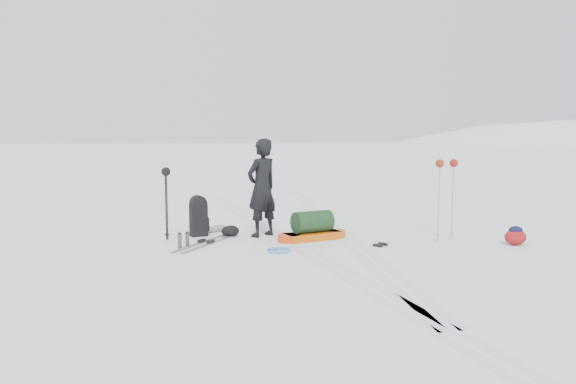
% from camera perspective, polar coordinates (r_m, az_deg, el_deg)
% --- Properties ---
extents(ground, '(200.00, 200.00, 0.00)m').
position_cam_1_polar(ground, '(10.50, 0.53, -5.25)').
color(ground, white).
rests_on(ground, ground).
extents(ski_tracks, '(3.38, 17.97, 0.01)m').
position_cam_1_polar(ski_tracks, '(11.49, 2.37, -4.25)').
color(ski_tracks, silver).
rests_on(ski_tracks, ground).
extents(skier, '(0.85, 0.76, 1.94)m').
position_cam_1_polar(skier, '(11.09, -2.67, 0.43)').
color(skier, black).
rests_on(skier, ground).
extents(pulk_sled, '(1.51, 0.76, 0.56)m').
position_cam_1_polar(pulk_sled, '(10.85, 2.49, -3.74)').
color(pulk_sled, '#C3540B').
rests_on(pulk_sled, ground).
extents(expedition_rucksack, '(0.79, 0.67, 0.82)m').
position_cam_1_polar(expedition_rucksack, '(11.37, -8.86, -2.52)').
color(expedition_rucksack, black).
rests_on(expedition_rucksack, ground).
extents(ski_poles_black, '(0.17, 0.21, 1.40)m').
position_cam_1_polar(ski_poles_black, '(10.94, -12.29, 1.15)').
color(ski_poles_black, black).
rests_on(ski_poles_black, ground).
extents(ski_poles_silver, '(0.49, 0.23, 1.56)m').
position_cam_1_polar(ski_poles_silver, '(11.05, 15.81, 1.91)').
color(ski_poles_silver, '#B1B3B8').
rests_on(ski_poles_silver, ground).
extents(touring_skis_grey, '(1.39, 1.72, 0.07)m').
position_cam_1_polar(touring_skis_grey, '(10.61, -8.32, -5.11)').
color(touring_skis_grey, gray).
rests_on(touring_skis_grey, ground).
extents(touring_skis_white, '(1.17, 1.59, 0.06)m').
position_cam_1_polar(touring_skis_white, '(10.33, 9.36, -5.44)').
color(touring_skis_white, silver).
rests_on(touring_skis_white, ground).
extents(rope_coil, '(0.56, 0.56, 0.05)m').
position_cam_1_polar(rope_coil, '(9.81, -0.91, -5.90)').
color(rope_coil, '#5294C7').
rests_on(rope_coil, ground).
extents(small_daypack, '(0.43, 0.33, 0.35)m').
position_cam_1_polar(small_daypack, '(11.14, 22.11, -4.15)').
color(small_daypack, maroon).
rests_on(small_daypack, ground).
extents(thermos_pair, '(0.23, 0.25, 0.30)m').
position_cam_1_polar(thermos_pair, '(10.25, -10.58, -4.84)').
color(thermos_pair, '#575A5E').
rests_on(thermos_pair, ground).
extents(stuff_sack, '(0.37, 0.29, 0.22)m').
position_cam_1_polar(stuff_sack, '(11.23, -5.88, -3.96)').
color(stuff_sack, black).
rests_on(stuff_sack, ground).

